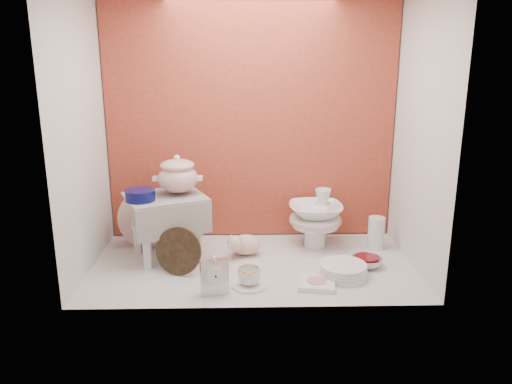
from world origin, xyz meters
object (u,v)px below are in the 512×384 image
(dinner_plate_stack, at_px, (343,270))
(plush_pig, at_px, (246,244))
(mantel_clock, at_px, (214,275))
(gold_rim_teacup, at_px, (249,276))
(crystal_bowl, at_px, (367,262))
(blue_white_vase, at_px, (167,224))
(floral_platter, at_px, (148,218))
(step_stool, at_px, (166,226))
(soup_tureen, at_px, (178,174))
(porcelain_tower, at_px, (315,218))

(dinner_plate_stack, bearing_deg, plush_pig, 148.88)
(mantel_clock, bearing_deg, gold_rim_teacup, 11.98)
(crystal_bowl, bearing_deg, blue_white_vase, 161.01)
(floral_platter, xyz_separation_m, dinner_plate_stack, (1.12, -0.50, -0.14))
(dinner_plate_stack, bearing_deg, floral_platter, 156.09)
(step_stool, bearing_deg, plush_pig, -24.06)
(plush_pig, height_order, gold_rim_teacup, plush_pig)
(blue_white_vase, bearing_deg, floral_platter, -161.30)
(soup_tureen, relative_size, blue_white_vase, 1.11)
(plush_pig, bearing_deg, floral_platter, 142.07)
(step_stool, distance_m, mantel_clock, 0.59)
(mantel_clock, bearing_deg, floral_platter, 109.79)
(floral_platter, relative_size, mantel_clock, 1.80)
(soup_tureen, bearing_deg, plush_pig, -5.36)
(step_stool, xyz_separation_m, mantel_clock, (0.30, -0.50, -0.08))
(crystal_bowl, xyz_separation_m, porcelain_tower, (-0.25, 0.32, 0.16))
(blue_white_vase, height_order, crystal_bowl, blue_white_vase)
(plush_pig, relative_size, porcelain_tower, 0.62)
(soup_tureen, relative_size, floral_platter, 0.75)
(blue_white_vase, height_order, gold_rim_teacup, blue_white_vase)
(gold_rim_teacup, bearing_deg, crystal_bowl, 19.49)
(porcelain_tower, bearing_deg, floral_platter, 177.23)
(soup_tureen, relative_size, crystal_bowl, 1.57)
(gold_rim_teacup, distance_m, crystal_bowl, 0.70)
(mantel_clock, bearing_deg, dinner_plate_stack, 2.00)
(plush_pig, relative_size, dinner_plate_stack, 0.86)
(plush_pig, bearing_deg, porcelain_tower, -3.59)
(floral_platter, height_order, gold_rim_teacup, floral_platter)
(step_stool, height_order, porcelain_tower, same)
(soup_tureen, xyz_separation_m, porcelain_tower, (0.81, 0.10, -0.30))
(gold_rim_teacup, bearing_deg, dinner_plate_stack, 11.71)
(step_stool, height_order, mantel_clock, step_stool)
(step_stool, xyz_separation_m, gold_rim_teacup, (0.48, -0.42, -0.13))
(crystal_bowl, bearing_deg, gold_rim_teacup, -160.51)
(dinner_plate_stack, xyz_separation_m, porcelain_tower, (-0.09, 0.45, 0.15))
(blue_white_vase, relative_size, mantel_clock, 1.20)
(soup_tureen, xyz_separation_m, dinner_plate_stack, (0.90, -0.35, -0.45))
(crystal_bowl, bearing_deg, soup_tureen, 168.38)
(porcelain_tower, bearing_deg, step_stool, -171.43)
(mantel_clock, distance_m, gold_rim_teacup, 0.19)
(step_stool, relative_size, mantel_clock, 2.11)
(floral_platter, bearing_deg, step_stool, -52.48)
(soup_tureen, distance_m, blue_white_vase, 0.42)
(mantel_clock, distance_m, crystal_bowl, 0.89)
(porcelain_tower, bearing_deg, mantel_clock, -132.72)
(mantel_clock, relative_size, crystal_bowl, 1.17)
(floral_platter, xyz_separation_m, blue_white_vase, (0.11, 0.04, -0.05))
(dinner_plate_stack, relative_size, crystal_bowl, 1.54)
(plush_pig, height_order, crystal_bowl, plush_pig)
(floral_platter, bearing_deg, blue_white_vase, 18.70)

